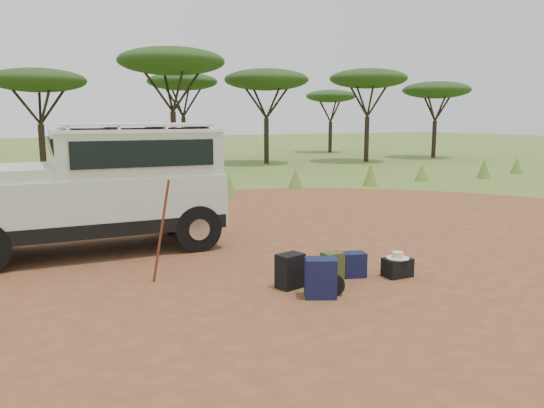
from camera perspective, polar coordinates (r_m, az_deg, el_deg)
name	(u,v)px	position (r m, az deg, el deg)	size (l,w,h in m)	color
ground	(255,272)	(9.16, -1.85, -7.28)	(140.00, 140.00, 0.00)	#5B7429
dirt_clearing	(255,271)	(9.16, -1.86, -7.26)	(23.00, 23.00, 0.01)	brown
grass_fringe	(140,189)	(17.20, -13.99, 1.60)	(36.60, 1.60, 0.90)	#5B7429
acacia_treeline	(96,71)	(28.21, -18.44, 13.37)	(46.70, 13.20, 6.26)	black
safari_vehicle	(99,190)	(10.92, -18.09, 1.43)	(5.25, 2.25, 2.50)	beige
walking_staff	(161,232)	(8.53, -11.84, -2.97)	(0.04, 0.04, 1.68)	maroon
backpack_black	(290,271)	(8.24, 1.96, -7.22)	(0.39, 0.29, 0.54)	black
backpack_navy	(321,278)	(7.83, 5.24, -7.94)	(0.45, 0.32, 0.59)	#13173E
backpack_olive	(332,266)	(8.68, 6.52, -6.69)	(0.33, 0.24, 0.46)	#3D4720
duffel_navy	(354,265)	(8.91, 8.80, -6.47)	(0.37, 0.28, 0.41)	#13173E
hard_case	(397,268)	(9.06, 13.33, -6.67)	(0.45, 0.32, 0.32)	black
stuff_sack	(331,283)	(8.06, 6.37, -8.41)	(0.34, 0.34, 0.34)	black
safari_hat	(398,256)	(9.01, 13.38, -5.46)	(0.37, 0.37, 0.11)	beige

